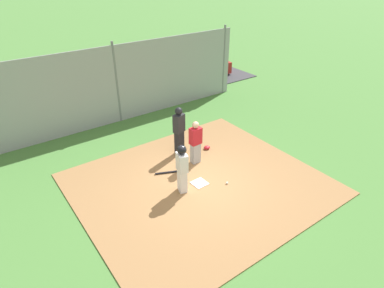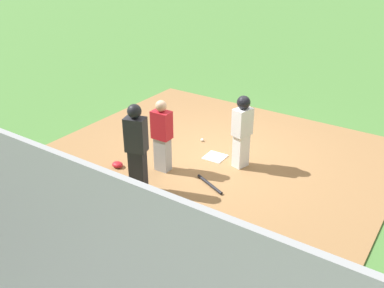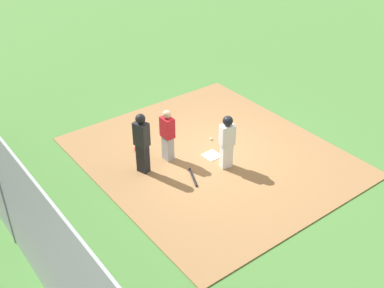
% 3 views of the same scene
% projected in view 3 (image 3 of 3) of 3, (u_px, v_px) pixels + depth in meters
% --- Properties ---
extents(ground_plane, '(140.00, 140.00, 0.00)m').
position_uv_depth(ground_plane, '(212.00, 157.00, 13.55)').
color(ground_plane, '#477A38').
extents(dirt_infield, '(7.20, 6.40, 0.03)m').
position_uv_depth(dirt_infield, '(212.00, 156.00, 13.54)').
color(dirt_infield, olive).
rests_on(dirt_infield, ground_plane).
extents(home_plate, '(0.45, 0.45, 0.02)m').
position_uv_depth(home_plate, '(212.00, 155.00, 13.53)').
color(home_plate, white).
rests_on(home_plate, dirt_infield).
extents(catcher, '(0.39, 0.27, 1.53)m').
position_uv_depth(catcher, '(167.00, 135.00, 12.99)').
color(catcher, '#9E9EA3').
rests_on(catcher, dirt_infield).
extents(umpire, '(0.44, 0.36, 1.74)m').
position_uv_depth(umpire, '(142.00, 142.00, 12.43)').
color(umpire, black).
rests_on(umpire, dirt_infield).
extents(runner, '(0.35, 0.43, 1.57)m').
position_uv_depth(runner, '(227.00, 139.00, 12.63)').
color(runner, silver).
rests_on(runner, dirt_infield).
extents(baseball_bat, '(0.74, 0.37, 0.06)m').
position_uv_depth(baseball_bat, '(193.00, 177.00, 12.63)').
color(baseball_bat, black).
rests_on(baseball_bat, dirt_infield).
extents(catcher_mask, '(0.24, 0.20, 0.12)m').
position_uv_depth(catcher_mask, '(138.00, 149.00, 13.72)').
color(catcher_mask, '#B21923').
rests_on(catcher_mask, dirt_infield).
extents(baseball, '(0.07, 0.07, 0.07)m').
position_uv_depth(baseball, '(211.00, 139.00, 14.23)').
color(baseball, white).
rests_on(baseball, dirt_infield).
extents(backstop_fence, '(12.00, 0.10, 3.35)m').
position_uv_depth(backstop_fence, '(1.00, 184.00, 9.83)').
color(backstop_fence, '#93999E').
rests_on(backstop_fence, ground_plane).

